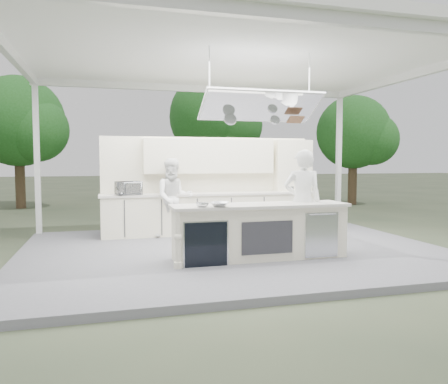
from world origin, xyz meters
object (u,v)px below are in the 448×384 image
object	(u,v)px
back_counter	(211,213)
sous_chef	(174,198)
demo_island	(259,231)
head_chef	(302,202)

from	to	relation	value
back_counter	sous_chef	world-z (taller)	sous_chef
demo_island	head_chef	world-z (taller)	head_chef
back_counter	head_chef	world-z (taller)	head_chef
demo_island	head_chef	bearing A→B (deg)	13.12
demo_island	back_counter	bearing A→B (deg)	93.63
head_chef	sous_chef	size ratio (longest dim) A/B	1.08
head_chef	demo_island	bearing A→B (deg)	27.99
head_chef	sous_chef	bearing A→B (deg)	-33.10
back_counter	demo_island	bearing A→B (deg)	-86.37
head_chef	back_counter	bearing A→B (deg)	-52.23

